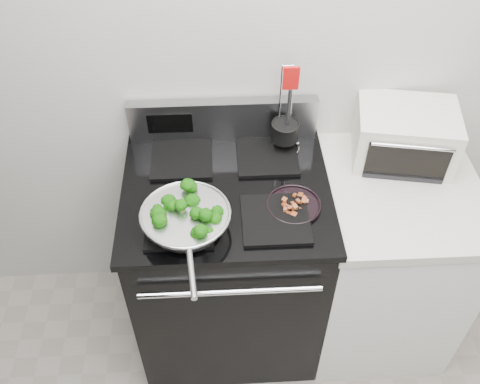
{
  "coord_description": "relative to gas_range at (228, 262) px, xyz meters",
  "views": [
    {
      "loc": [
        -0.32,
        -0.01,
        2.38
      ],
      "look_at": [
        -0.25,
        1.36,
        0.98
      ],
      "focal_mm": 40.0,
      "sensor_mm": 36.0,
      "label": 1
    }
  ],
  "objects": [
    {
      "name": "bacon_plate",
      "position": [
        0.24,
        -0.11,
        0.48
      ],
      "size": [
        0.2,
        0.2,
        0.04
      ],
      "rotation": [
        0.0,
        0.0,
        0.33
      ],
      "color": "black",
      "rests_on": "gas_range"
    },
    {
      "name": "utensil_holder",
      "position": [
        0.24,
        0.21,
        0.53
      ],
      "size": [
        0.13,
        0.13,
        0.39
      ],
      "rotation": [
        0.0,
        0.0,
        -0.03
      ],
      "color": "silver",
      "rests_on": "gas_range"
    },
    {
      "name": "counter",
      "position": [
        0.68,
        -0.0,
        -0.03
      ],
      "size": [
        0.62,
        0.68,
        0.92
      ],
      "color": "white",
      "rests_on": "floor"
    },
    {
      "name": "toaster_oven",
      "position": [
        0.71,
        0.18,
        0.54
      ],
      "size": [
        0.43,
        0.35,
        0.22
      ],
      "rotation": [
        0.0,
        0.0,
        -0.18
      ],
      "color": "silver",
      "rests_on": "counter"
    },
    {
      "name": "gas_range",
      "position": [
        0.0,
        0.0,
        0.0
      ],
      "size": [
        0.79,
        0.69,
        1.13
      ],
      "color": "black",
      "rests_on": "floor"
    },
    {
      "name": "back_wall",
      "position": [
        0.3,
        0.34,
        0.86
      ],
      "size": [
        4.0,
        0.02,
        2.7
      ],
      "primitive_type": "cube",
      "color": "silver",
      "rests_on": "ground"
    },
    {
      "name": "skillet",
      "position": [
        -0.14,
        -0.19,
        0.51
      ],
      "size": [
        0.32,
        0.5,
        0.07
      ],
      "rotation": [
        0.0,
        0.0,
        0.1
      ],
      "color": "silver",
      "rests_on": "gas_range"
    },
    {
      "name": "broccoli_pile",
      "position": [
        -0.14,
        -0.19,
        0.53
      ],
      "size": [
        0.25,
        0.25,
        0.09
      ],
      "primitive_type": null,
      "color": "black",
      "rests_on": "skillet"
    }
  ]
}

